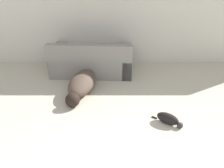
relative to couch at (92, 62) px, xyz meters
name	(u,v)px	position (x,y,z in m)	size (l,w,h in m)	color
wall_back	(125,12)	(0.74, 0.61, 0.96)	(7.84, 0.06, 2.43)	beige
couch	(92,62)	(0.00, 0.00, 0.00)	(1.79, 0.99, 0.77)	gray
dog	(81,84)	(-0.14, -0.90, -0.09)	(0.64, 1.44, 0.34)	#4C3D33
cat	(169,119)	(1.34, -1.90, -0.17)	(0.46, 0.36, 0.18)	black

